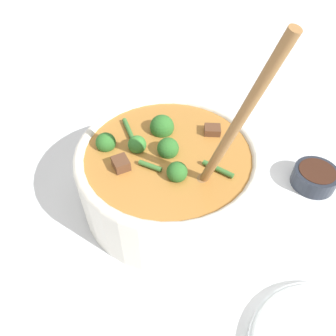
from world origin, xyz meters
The scene contains 3 objects.
ground_plane centered at (0.00, 0.00, 0.00)m, with size 4.00×4.00×0.00m, color silver.
stew_bowl centered at (0.00, 0.00, 0.06)m, with size 0.27×0.28×0.33m.
condiment_bowl centered at (-0.18, 0.18, 0.02)m, with size 0.07×0.07×0.03m.
Camera 1 is at (0.27, 0.21, 0.43)m, focal length 35.00 mm.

